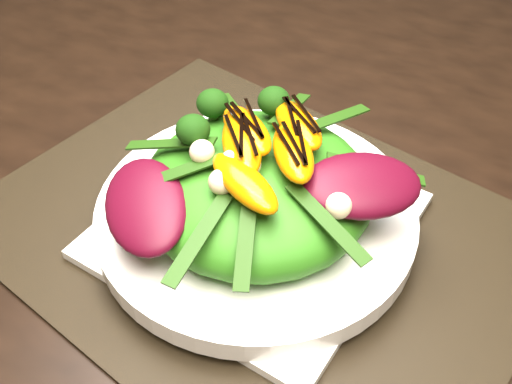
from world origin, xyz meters
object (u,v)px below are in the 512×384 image
at_px(salad_bowl, 256,213).
at_px(lettuce_mound, 256,188).
at_px(plate_base, 256,225).
at_px(orange_segment, 274,131).
at_px(placemat, 256,230).

distance_m(salad_bowl, lettuce_mound, 0.03).
height_order(plate_base, orange_segment, orange_segment).
height_order(plate_base, lettuce_mound, lettuce_mound).
bearing_deg(plate_base, salad_bowl, 0.00).
distance_m(salad_bowl, orange_segment, 0.07).
bearing_deg(lettuce_mound, placemat, -90.00).
height_order(placemat, plate_base, plate_base).
bearing_deg(plate_base, orange_segment, 84.22).
xyz_separation_m(salad_bowl, lettuce_mound, (-0.00, 0.00, 0.03)).
xyz_separation_m(placemat, salad_bowl, (0.00, 0.00, 0.02)).
height_order(plate_base, salad_bowl, salad_bowl).
height_order(salad_bowl, lettuce_mound, lettuce_mound).
distance_m(placemat, plate_base, 0.01).
bearing_deg(orange_segment, placemat, -95.78).
bearing_deg(lettuce_mound, orange_segment, 84.22).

